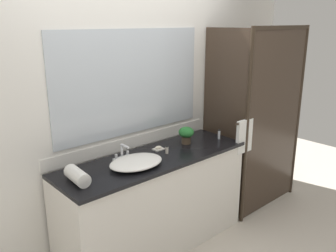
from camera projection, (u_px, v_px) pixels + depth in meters
ground_plane at (156, 245)px, 3.37m from camera, size 8.00×8.00×0.00m
wall_back_with_mirror at (131, 105)px, 3.25m from camera, size 4.40×0.06×2.60m
vanity_cabinet at (155, 202)px, 3.25m from camera, size 1.80×0.58×0.90m
shower_enclosure at (259, 121)px, 3.77m from camera, size 1.20×0.59×2.00m
sink_basin at (136, 162)px, 2.92m from camera, size 0.47×0.35×0.06m
faucet at (122, 154)px, 3.05m from camera, size 0.17×0.12×0.14m
potted_plant at (186, 134)px, 3.43m from camera, size 0.15×0.15×0.17m
soap_dish at (158, 148)px, 3.28m from camera, size 0.10×0.07×0.04m
amenity_bottle_lotion at (219, 134)px, 3.57m from camera, size 0.02×0.02×0.10m
amenity_bottle_conditioner at (167, 150)px, 3.18m from camera, size 0.03×0.03×0.07m
rolled_towel_near_edge at (77, 176)px, 2.60m from camera, size 0.12×0.25×0.11m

